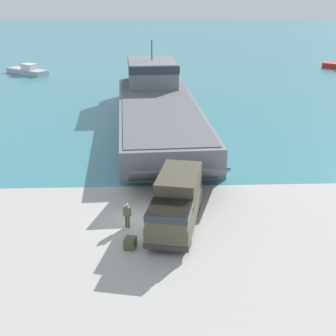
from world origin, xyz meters
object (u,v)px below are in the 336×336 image
(landing_craft, at_px, (157,104))
(military_truck, at_px, (176,203))
(cargo_crate, at_px, (130,243))
(moored_boat_a, at_px, (28,71))
(soldier_on_ramp, at_px, (127,214))

(landing_craft, xyz_separation_m, military_truck, (0.77, -24.35, -0.32))
(cargo_crate, bearing_deg, military_truck, 42.30)
(cargo_crate, bearing_deg, moored_boat_a, 108.83)
(soldier_on_ramp, height_order, moored_boat_a, moored_boat_a)
(landing_craft, xyz_separation_m, soldier_on_ramp, (-2.27, -24.44, -1.00))
(moored_boat_a, bearing_deg, landing_craft, -107.33)
(landing_craft, bearing_deg, cargo_crate, -97.51)
(soldier_on_ramp, xyz_separation_m, cargo_crate, (0.26, -2.44, -0.63))
(landing_craft, height_order, moored_boat_a, landing_craft)
(landing_craft, relative_size, military_truck, 4.59)
(soldier_on_ramp, bearing_deg, military_truck, -59.72)
(landing_craft, relative_size, cargo_crate, 46.11)
(soldier_on_ramp, height_order, cargo_crate, soldier_on_ramp)
(military_truck, xyz_separation_m, cargo_crate, (-2.78, -2.53, -1.31))
(military_truck, height_order, soldier_on_ramp, military_truck)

